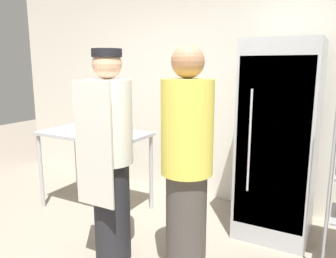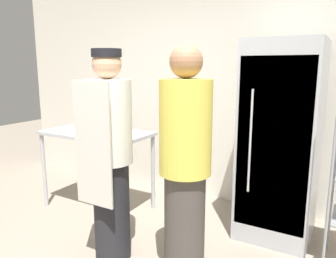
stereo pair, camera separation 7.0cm
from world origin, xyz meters
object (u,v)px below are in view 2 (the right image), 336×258
at_px(refrigerator, 281,141).
at_px(person_customer, 185,167).
at_px(donut_box, 99,130).
at_px(person_baker, 110,155).
at_px(blender_pitcher, 101,119).

bearing_deg(refrigerator, person_customer, -111.89).
bearing_deg(donut_box, person_baker, -42.95).
xyz_separation_m(blender_pitcher, person_baker, (0.86, -0.88, -0.10)).
relative_size(person_baker, person_customer, 0.99).
distance_m(person_baker, person_customer, 0.68).
bearing_deg(person_customer, refrigerator, 68.11).
relative_size(donut_box, person_baker, 0.15).
relative_size(blender_pitcher, person_baker, 0.14).
height_order(donut_box, person_baker, person_baker).
distance_m(refrigerator, blender_pitcher, 2.00).
height_order(donut_box, person_customer, person_customer).
bearing_deg(person_customer, donut_box, 156.53).
bearing_deg(person_baker, person_customer, 3.19).
xyz_separation_m(refrigerator, person_customer, (-0.44, -1.11, -0.03)).
bearing_deg(refrigerator, person_baker, -134.35).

